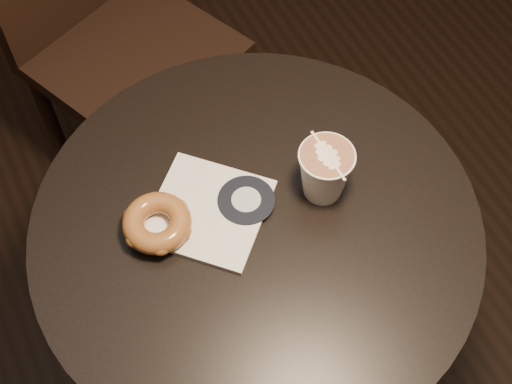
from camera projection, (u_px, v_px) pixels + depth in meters
cafe_table at (256, 277)px, 1.27m from camera, size 0.70×0.70×0.75m
chair at (97, 3)px, 1.60m from camera, size 0.53×0.53×1.02m
pastry_bag at (208, 211)px, 1.10m from camera, size 0.24×0.24×0.01m
doughnut at (157, 223)px, 1.07m from camera, size 0.10×0.10×0.03m
latte_cup at (325, 173)px, 1.09m from camera, size 0.09×0.09×0.10m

